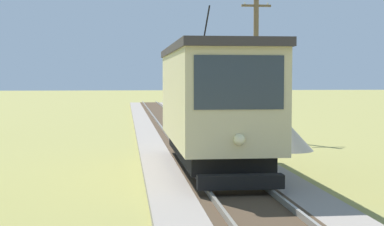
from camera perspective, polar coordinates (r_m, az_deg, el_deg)
red_tram at (r=17.43m, az=2.09°, el=1.21°), size 2.60×8.54×4.79m
utility_pole_mid at (r=27.77m, az=6.24°, el=5.02°), size 1.40×0.25×7.10m
gravel_pile at (r=23.44m, az=9.29°, el=-2.28°), size 2.05×2.05×1.11m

